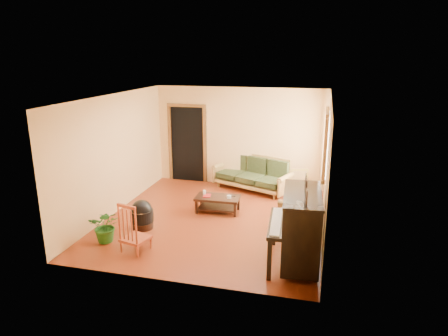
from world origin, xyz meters
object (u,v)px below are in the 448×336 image
(coffee_table, at_px, (218,204))
(armchair, at_px, (298,202))
(piano, at_px, (301,229))
(potted_plant, at_px, (106,226))
(footstool, at_px, (142,218))
(ceramic_crock, at_px, (315,189))
(red_chair, at_px, (135,226))
(sofa, at_px, (252,174))

(coffee_table, bearing_deg, armchair, -1.19)
(piano, bearing_deg, coffee_table, 131.88)
(coffee_table, distance_m, potted_plant, 2.55)
(piano, height_order, footstool, piano)
(ceramic_crock, xyz_separation_m, potted_plant, (-3.72, -3.70, 0.20))
(potted_plant, bearing_deg, coffee_table, 49.72)
(armchair, xyz_separation_m, red_chair, (-2.72, -2.10, 0.06))
(coffee_table, relative_size, red_chair, 1.05)
(coffee_table, distance_m, footstool, 1.75)
(piano, bearing_deg, footstool, 164.40)
(ceramic_crock, bearing_deg, red_chair, -127.84)
(footstool, bearing_deg, red_chair, -71.09)
(armchair, height_order, ceramic_crock, armchair)
(coffee_table, bearing_deg, sofa, 74.63)
(ceramic_crock, bearing_deg, potted_plant, -135.16)
(potted_plant, bearing_deg, armchair, 29.12)
(footstool, xyz_separation_m, red_chair, (0.31, -0.91, 0.24))
(sofa, height_order, piano, piano)
(piano, relative_size, footstool, 3.04)
(piano, xyz_separation_m, red_chair, (-2.88, -0.25, -0.16))
(sofa, xyz_separation_m, ceramic_crock, (1.61, 0.08, -0.32))
(footstool, bearing_deg, sofa, 59.23)
(coffee_table, height_order, armchair, armchair)
(sofa, height_order, ceramic_crock, sofa)
(armchair, relative_size, potted_plant, 1.28)
(coffee_table, bearing_deg, potted_plant, -130.28)
(piano, bearing_deg, red_chair, -178.86)
(red_chair, bearing_deg, potted_plant, 178.41)
(piano, distance_m, footstool, 3.28)
(coffee_table, distance_m, armchair, 1.79)
(sofa, distance_m, footstool, 3.37)
(sofa, relative_size, ceramic_crock, 8.71)
(sofa, bearing_deg, ceramic_crock, 24.54)
(coffee_table, xyz_separation_m, potted_plant, (-1.64, -1.94, 0.14))
(red_chair, relative_size, potted_plant, 1.46)
(sofa, bearing_deg, potted_plant, -98.65)
(piano, distance_m, ceramic_crock, 3.68)
(armchair, bearing_deg, coffee_table, -167.88)
(coffee_table, bearing_deg, red_chair, -113.96)
(sofa, bearing_deg, red_chair, -88.73)
(footstool, bearing_deg, armchair, 21.27)
(potted_plant, bearing_deg, piano, 0.91)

